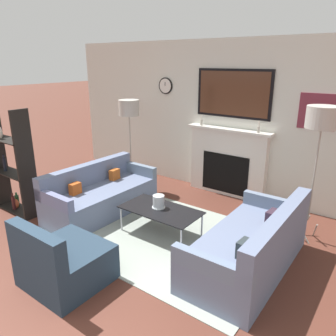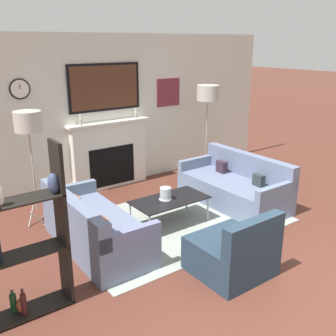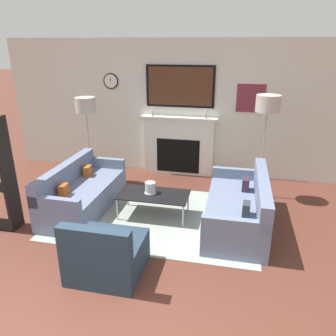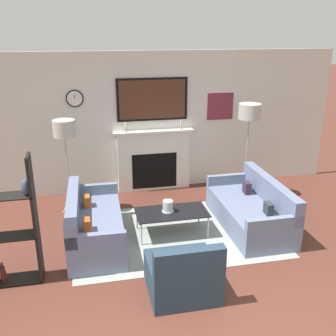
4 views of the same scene
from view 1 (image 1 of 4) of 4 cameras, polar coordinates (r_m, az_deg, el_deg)
fireplace_wall at (r=5.89m, az=11.09°, el=7.13°), size 7.41×0.28×2.70m
area_rug at (r=4.69m, az=-0.82°, el=-11.60°), size 3.16×2.12×0.01m
couch_left at (r=5.36m, az=-11.74°, el=-4.80°), size 0.82×1.82×0.76m
couch_right at (r=4.02m, az=14.25°, el=-13.31°), size 0.87×1.86×0.79m
armchair at (r=3.85m, az=-17.78°, el=-15.42°), size 0.83×0.80×0.78m
coffee_table at (r=4.56m, az=-1.31°, el=-7.45°), size 1.12×0.59×0.39m
hurricane_candle at (r=4.57m, az=-1.65°, el=-5.99°), size 0.19×0.19×0.18m
floor_lamp_left at (r=6.03m, az=-6.81°, el=10.15°), size 0.37×0.37×1.68m
floor_lamp_right at (r=4.49m, az=25.32°, el=7.65°), size 0.40×0.40×1.82m
shelf_unit at (r=5.65m, az=-25.56°, el=0.43°), size 0.88×0.28×1.69m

